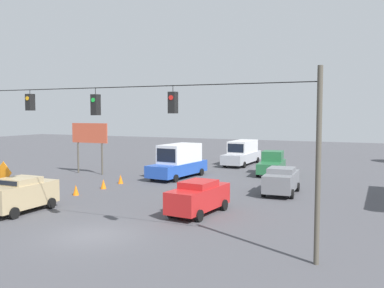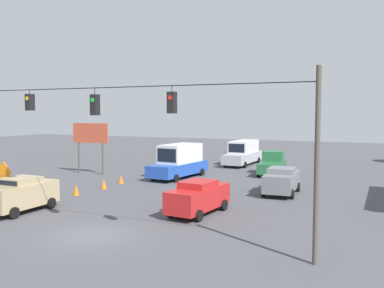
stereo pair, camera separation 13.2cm
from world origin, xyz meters
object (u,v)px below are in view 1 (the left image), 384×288
Objects in this scene: traffic_cone_second at (76,190)px; roadside_billboard at (90,137)px; sedan_red_crossing_near at (199,197)px; work_zone_sign at (4,176)px; overhead_signal_span at (97,136)px; pickup_truck_green_oncoming_deep at (272,164)px; traffic_cone_nearest at (52,196)px; box_truck_silver_withflow_deep at (242,153)px; sedan_grey_oncoming_far at (281,180)px; traffic_cone_fourth at (121,179)px; box_truck_blue_withflow_far at (179,161)px; sedan_tan_parked_shoulder at (21,194)px; traffic_cone_third at (103,184)px.

roadside_billboard is at bearing -57.50° from traffic_cone_second.
work_zone_sign is (10.75, 3.73, 1.01)m from sedan_red_crossing_near.
overhead_signal_span reaches higher than roadside_billboard.
traffic_cone_nearest is (9.75, 17.68, -0.62)m from pickup_truck_green_oncoming_deep.
box_truck_silver_withflow_deep is at bearing -102.83° from work_zone_sign.
traffic_cone_fourth is at bearing 4.33° from sedan_grey_oncoming_far.
box_truck_blue_withflow_far is 9.61× the size of traffic_cone_nearest.
traffic_cone_second is 0.25× the size of work_zone_sign.
sedan_grey_oncoming_far is 14.23m from traffic_cone_second.
box_truck_silver_withflow_deep is at bearing -103.58° from traffic_cone_second.
sedan_grey_oncoming_far is 6.35× the size of traffic_cone_second.
work_zone_sign is (-4.70, 14.02, -1.45)m from roadside_billboard.
sedan_grey_oncoming_far is (-2.91, -7.74, -0.01)m from sedan_red_crossing_near.
box_truck_blue_withflow_far is at bearing -106.01° from traffic_cone_second.
traffic_cone_fourth is at bearing -88.30° from sedan_tan_parked_shoulder.
box_truck_silver_withflow_deep is 7.63m from pickup_truck_green_oncoming_deep.
pickup_truck_green_oncoming_deep reaches higher than sedan_tan_parked_shoulder.
sedan_grey_oncoming_far is at bearing -153.91° from traffic_cone_second.
traffic_cone_nearest is at bearing 78.04° from box_truck_silver_withflow_deep.
overhead_signal_span is at bearing 146.78° from traffic_cone_nearest.
sedan_red_crossing_near is 16.77m from pickup_truck_green_oncoming_deep.
sedan_tan_parked_shoulder is 6.00× the size of traffic_cone_second.
traffic_cone_fourth is at bearing 59.78° from box_truck_blue_withflow_far.
work_zone_sign is at bearing 82.17° from traffic_cone_third.
overhead_signal_span is at bearing 63.19° from sedan_red_crossing_near.
sedan_red_crossing_near is 10.59m from traffic_cone_third.
box_truck_blue_withflow_far is 15.81m from work_zone_sign.
box_truck_silver_withflow_deep is 1.57× the size of sedan_red_crossing_near.
pickup_truck_green_oncoming_deep is 16.96m from roadside_billboard.
traffic_cone_fourth is at bearing 45.58° from pickup_truck_green_oncoming_deep.
roadside_billboard is at bearing -33.64° from sedan_red_crossing_near.
traffic_cone_nearest is at bearing 89.00° from traffic_cone_third.
sedan_grey_oncoming_far is 13.02m from traffic_cone_third.
sedan_tan_parked_shoulder is 0.79× the size of pickup_truck_green_oncoming_deep.
pickup_truck_green_oncoming_deep is 23.18m from work_zone_sign.
overhead_signal_span is at bearing 165.54° from sedan_tan_parked_shoulder.
sedan_grey_oncoming_far reaches higher than traffic_cone_second.
box_truck_blue_withflow_far is 13.53m from sedan_red_crossing_near.
sedan_red_crossing_near is at bearing 155.75° from traffic_cone_third.
sedan_red_crossing_near is 18.72m from roadside_billboard.
sedan_tan_parked_shoulder is at bearing 91.70° from traffic_cone_fourth.
sedan_tan_parked_shoulder is 15.45m from roadside_billboard.
work_zone_sign is (3.80, 15.34, 0.55)m from box_truck_blue_withflow_far.
overhead_signal_span reaches higher than sedan_grey_oncoming_far.
work_zone_sign is at bearing 84.62° from traffic_cone_fourth.
sedan_red_crossing_near is 6.65× the size of traffic_cone_second.
box_truck_silver_withflow_deep is at bearing -51.53° from pickup_truck_green_oncoming_deep.
roadside_billboard is at bearing -31.55° from traffic_cone_fourth.
traffic_cone_second is 1.00× the size of traffic_cone_third.
box_truck_silver_withflow_deep reaches higher than traffic_cone_third.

